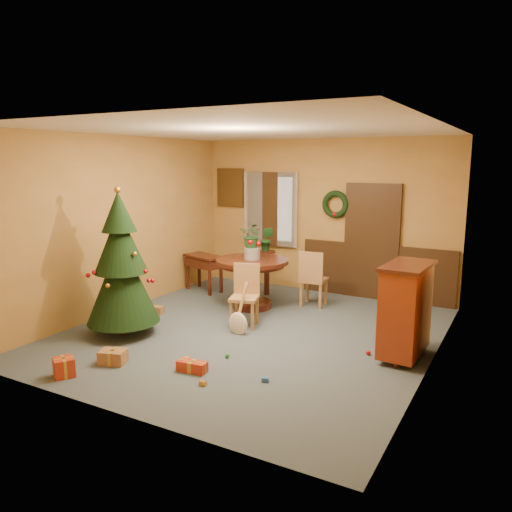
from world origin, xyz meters
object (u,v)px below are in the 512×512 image
Objects in this scene: chair_near at (245,293)px; writing_desk at (204,264)px; christmas_tree at (121,266)px; dining_table at (252,274)px; sideboard at (406,308)px.

chair_near is 1.07× the size of writing_desk.
chair_near is 1.88m from christmas_tree.
dining_table is 2.97m from sideboard.
christmas_tree is 1.75× the size of sideboard.
christmas_tree is at bearing -137.23° from chair_near.
writing_desk is at bearing 141.46° from chair_near.
christmas_tree is (-0.98, -2.07, 0.42)m from dining_table.
chair_near is at bearing -67.26° from dining_table.
chair_near is (0.35, -0.84, -0.09)m from dining_table.
sideboard is at bearing 15.83° from christmas_tree.
sideboard is at bearing -3.78° from chair_near.
dining_table is 1.46m from writing_desk.
dining_table is 1.01× the size of sideboard.
chair_near is 0.77× the size of sideboard.
sideboard is (3.77, 1.07, -0.36)m from christmas_tree.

